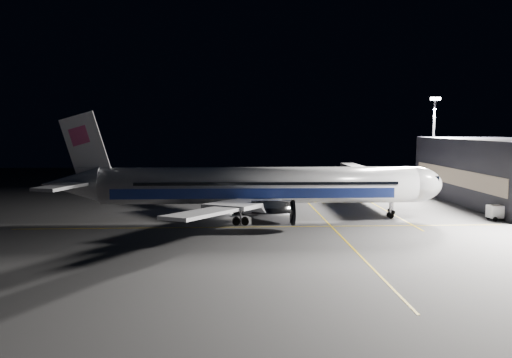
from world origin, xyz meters
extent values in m
plane|color=#4C4C4F|center=(0.00, 0.00, 0.00)|extent=(200.00, 200.00, 0.00)
cube|color=gold|center=(10.00, 0.00, 0.01)|extent=(0.25, 80.00, 0.01)
cube|color=gold|center=(0.00, -6.00, 0.01)|extent=(70.00, 0.25, 0.01)
cube|color=gold|center=(22.00, 10.00, 0.01)|extent=(0.25, 40.00, 0.01)
cylinder|color=silver|center=(0.00, 0.00, 5.30)|extent=(48.00, 5.60, 5.60)
ellipsoid|color=silver|center=(24.00, 0.00, 5.30)|extent=(8.96, 5.60, 5.60)
cube|color=black|center=(26.30, 0.00, 6.30)|extent=(2.20, 3.40, 0.90)
cone|color=silver|center=(-28.50, 0.00, 5.60)|extent=(9.00, 5.49, 5.49)
cube|color=navy|center=(-1.00, 2.78, 4.40)|extent=(42.24, 0.25, 1.50)
cube|color=navy|center=(-1.00, -2.78, 4.40)|extent=(42.24, 0.25, 1.50)
cube|color=silver|center=(-2.50, 8.00, 3.70)|extent=(11.36, 15.23, 1.53)
cube|color=silver|center=(-2.50, -8.00, 3.70)|extent=(11.36, 15.23, 1.53)
cube|color=silver|center=(-7.50, 20.50, 4.57)|extent=(8.57, 13.22, 1.31)
cube|color=silver|center=(-7.50, -20.50, 4.57)|extent=(8.57, 13.22, 1.31)
cube|color=silver|center=(-28.00, 5.20, 5.90)|extent=(6.20, 9.67, 0.45)
cube|color=silver|center=(-28.00, -5.20, 5.90)|extent=(6.20, 9.67, 0.45)
cube|color=white|center=(-26.20, 0.00, 11.50)|extent=(7.53, 0.40, 10.28)
cube|color=#DF4C8A|center=(-27.00, 0.00, 12.90)|extent=(3.22, 0.55, 3.22)
cylinder|color=#B7B7BF|center=(1.20, 9.00, 2.55)|extent=(5.60, 3.40, 3.40)
cylinder|color=#B7B7BF|center=(1.20, -9.00, 2.55)|extent=(5.60, 3.40, 3.40)
cylinder|color=#9999A0|center=(20.50, 0.00, 1.25)|extent=(0.26, 0.26, 2.50)
cylinder|color=black|center=(20.50, 0.00, 0.45)|extent=(0.90, 0.70, 0.90)
cylinder|color=#9999A0|center=(-3.00, 4.30, 1.25)|extent=(0.26, 0.26, 2.50)
cylinder|color=#9999A0|center=(-3.00, -4.30, 1.25)|extent=(0.26, 0.26, 2.50)
cylinder|color=black|center=(-3.00, 4.30, 0.55)|extent=(1.10, 1.60, 1.10)
cylinder|color=black|center=(-3.00, -4.30, 0.55)|extent=(1.10, 1.60, 1.10)
cube|color=black|center=(46.00, 14.00, 6.00)|extent=(18.00, 40.00, 12.00)
cube|color=brown|center=(36.95, 14.00, 5.00)|extent=(0.15, 36.00, 3.00)
cube|color=#B2B2B7|center=(22.00, 20.05, 4.60)|extent=(3.00, 33.90, 2.80)
cube|color=#B2B2B7|center=(22.00, 4.20, 4.60)|extent=(3.60, 3.20, 3.40)
cylinder|color=#9999A0|center=(22.00, 4.20, 1.55)|extent=(0.70, 0.70, 3.10)
cylinder|color=black|center=(22.00, 3.30, 0.35)|extent=(0.70, 0.30, 0.70)
cylinder|color=black|center=(22.00, 5.10, 0.35)|extent=(0.70, 0.30, 0.70)
cylinder|color=#59595E|center=(40.00, 32.00, 10.00)|extent=(0.44, 0.44, 20.00)
cube|color=#59595E|center=(40.00, 32.00, 20.30)|extent=(2.40, 0.50, 0.80)
cube|color=white|center=(40.00, 31.65, 20.30)|extent=(2.20, 0.15, 0.60)
cube|color=silver|center=(36.66, -2.41, 1.35)|extent=(3.59, 1.98, 1.91)
cube|color=silver|center=(38.74, -2.26, 0.83)|extent=(1.51, 1.75, 1.04)
cube|color=black|center=(38.74, -2.26, 1.26)|extent=(1.15, 1.55, 0.43)
cylinder|color=black|center=(37.81, -1.41, 0.35)|extent=(0.71, 0.27, 0.69)
cylinder|color=black|center=(37.94, -3.23, 0.35)|extent=(0.71, 0.27, 0.69)
cylinder|color=black|center=(35.38, -1.59, 0.35)|extent=(0.71, 0.27, 0.69)
cylinder|color=black|center=(35.51, -3.41, 0.35)|extent=(0.71, 0.27, 0.69)
cube|color=black|center=(-3.63, 8.00, 0.76)|extent=(2.74, 2.07, 1.12)
cube|color=black|center=(-3.63, 8.00, 1.47)|extent=(1.23, 1.23, 0.61)
sphere|color=#FFF2CC|center=(-4.32, 7.35, 0.76)|extent=(0.26, 0.26, 0.26)
sphere|color=#FFF2CC|center=(-3.33, 7.11, 0.76)|extent=(0.26, 0.26, 0.26)
cylinder|color=black|center=(-2.53, 8.62, 0.31)|extent=(0.65, 0.36, 0.61)
cylinder|color=black|center=(-2.95, 6.94, 0.31)|extent=(0.65, 0.36, 0.61)
cylinder|color=black|center=(-4.31, 9.06, 0.31)|extent=(0.65, 0.36, 0.61)
cylinder|color=black|center=(-4.73, 7.38, 0.31)|extent=(0.65, 0.36, 0.61)
cone|color=#FF560A|center=(-6.37, 5.71, 0.31)|extent=(0.41, 0.41, 0.61)
cone|color=#FF560A|center=(2.76, 11.11, 0.31)|extent=(0.41, 0.41, 0.61)
cone|color=#FF560A|center=(-6.99, 4.00, 0.31)|extent=(0.41, 0.41, 0.61)
camera|label=1|loc=(-4.03, -75.93, 14.25)|focal=35.00mm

